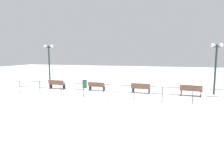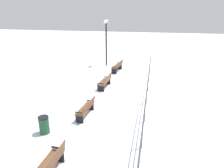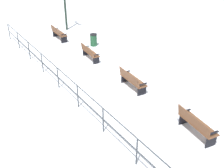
% 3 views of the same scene
% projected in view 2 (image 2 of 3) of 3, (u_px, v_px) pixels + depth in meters
% --- Properties ---
extents(ground_plane, '(80.00, 80.00, 0.00)m').
position_uv_depth(ground_plane, '(97.00, 100.00, 12.12)').
color(ground_plane, white).
rests_on(ground_plane, ground).
extents(bench_nearest, '(0.79, 1.75, 0.94)m').
position_uv_depth(bench_nearest, '(118.00, 66.00, 17.52)').
color(bench_nearest, brown).
rests_on(bench_nearest, ground).
extents(bench_second, '(0.70, 1.68, 0.90)m').
position_uv_depth(bench_second, '(105.00, 81.00, 13.83)').
color(bench_second, brown).
rests_on(bench_second, ground).
extents(bench_third, '(0.59, 1.63, 0.83)m').
position_uv_depth(bench_third, '(86.00, 108.00, 10.09)').
color(bench_third, brown).
rests_on(bench_third, ground).
extents(bench_fourth, '(0.57, 1.69, 0.90)m').
position_uv_depth(bench_fourth, '(49.00, 166.00, 6.33)').
color(bench_fourth, brown).
rests_on(bench_fourth, ground).
extents(lamppost_near, '(0.31, 0.93, 4.25)m').
position_uv_depth(lamppost_near, '(106.00, 34.00, 18.71)').
color(lamppost_near, '#1E2D23').
rests_on(lamppost_near, ground).
extents(waterfront_railing, '(0.05, 16.18, 1.09)m').
position_uv_depth(waterfront_railing, '(147.00, 92.00, 11.33)').
color(waterfront_railing, '#383D42').
rests_on(waterfront_railing, ground).
extents(trash_bin, '(0.45, 0.45, 0.79)m').
position_uv_depth(trash_bin, '(44.00, 125.00, 8.72)').
color(trash_bin, '#1E4C2D').
rests_on(trash_bin, ground).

